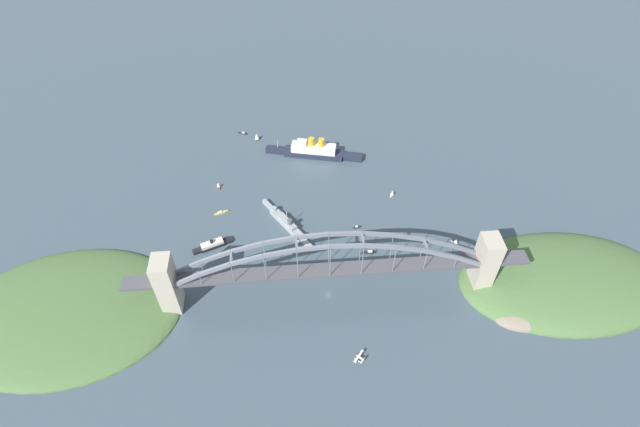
# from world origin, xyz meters

# --- Properties ---
(ground_plane) EXTENTS (1400.00, 1400.00, 0.00)m
(ground_plane) POSITION_xyz_m (0.00, 0.00, 0.00)
(ground_plane) COLOR #3D4C56
(harbor_arch_bridge) EXTENTS (292.48, 18.03, 63.88)m
(harbor_arch_bridge) POSITION_xyz_m (-0.00, -0.00, 28.70)
(harbor_arch_bridge) COLOR #ADA38E
(harbor_arch_bridge) RESTS_ON ground
(headland_west_shore) EXTENTS (167.76, 122.90, 19.70)m
(headland_west_shore) POSITION_xyz_m (-195.14, -2.43, 0.00)
(headland_west_shore) COLOR #476638
(headland_west_shore) RESTS_ON ground
(headland_east_shore) EXTENTS (165.47, 100.21, 26.52)m
(headland_east_shore) POSITION_xyz_m (181.87, -4.58, 0.00)
(headland_east_shore) COLOR #476638
(headland_east_shore) RESTS_ON ground
(ocean_liner) EXTENTS (96.92, 29.93, 20.96)m
(ocean_liner) POSITION_xyz_m (1.55, 169.64, 6.14)
(ocean_liner) COLOR #1E2333
(ocean_liner) RESTS_ON ground
(naval_cruiser) EXTENTS (43.12, 64.40, 16.78)m
(naval_cruiser) POSITION_xyz_m (-28.44, 73.69, 2.95)
(naval_cruiser) COLOR gray
(naval_cruiser) RESTS_ON ground
(harbor_ferry_steamer) EXTENTS (33.06, 17.31, 7.72)m
(harbor_ferry_steamer) POSITION_xyz_m (-91.31, 55.85, 2.32)
(harbor_ferry_steamer) COLOR black
(harbor_ferry_steamer) RESTS_ON ground
(seaplane_taxiing_near_bridge) EXTENTS (8.94, 9.80, 5.03)m
(seaplane_taxiing_near_bridge) POSITION_xyz_m (15.71, -54.95, 2.11)
(seaplane_taxiing_near_bridge) COLOR #B7B7B2
(seaplane_taxiing_near_bridge) RESTS_ON ground
(small_boat_0) EXTENTS (5.24, 5.84, 6.92)m
(small_boat_0) POSITION_xyz_m (68.99, 105.21, 3.26)
(small_boat_0) COLOR silver
(small_boat_0) RESTS_ON ground
(small_boat_1) EXTENTS (12.55, 5.76, 2.21)m
(small_boat_1) POSITION_xyz_m (-87.06, 94.70, 0.82)
(small_boat_1) COLOR gold
(small_boat_1) RESTS_ON ground
(small_boat_2) EXTENTS (9.88, 4.87, 2.00)m
(small_boat_2) POSITION_xyz_m (-71.02, 212.94, 0.73)
(small_boat_2) COLOR black
(small_boat_2) RESTS_ON ground
(small_boat_3) EXTENTS (6.80, 7.99, 9.01)m
(small_boat_3) POSITION_xyz_m (-55.86, 201.07, 4.23)
(small_boat_3) COLOR #2D6B3D
(small_boat_3) RESTS_ON ground
(small_boat_4) EXTENTS (4.56, 6.28, 6.36)m
(small_boat_4) POSITION_xyz_m (-91.23, 129.49, 3.02)
(small_boat_4) COLOR #B2231E
(small_boat_4) RESTS_ON ground
(small_boat_5) EXTENTS (5.57, 7.20, 8.44)m
(small_boat_5) POSITION_xyz_m (110.14, 41.24, 3.97)
(small_boat_5) COLOR silver
(small_boat_5) RESTS_ON ground
(small_boat_6) EXTENTS (7.13, 2.55, 2.17)m
(small_boat_6) POSITION_xyz_m (31.10, 67.22, 0.77)
(small_boat_6) COLOR black
(small_boat_6) RESTS_ON ground
(small_boat_7) EXTENTS (12.14, 2.58, 2.06)m
(small_boat_7) POSITION_xyz_m (37.25, 38.44, 0.76)
(small_boat_7) COLOR black
(small_boat_7) RESTS_ON ground
(channel_marker_buoy) EXTENTS (2.20, 2.20, 2.75)m
(channel_marker_buoy) POSITION_xyz_m (-1.28, 27.64, 1.12)
(channel_marker_buoy) COLOR red
(channel_marker_buoy) RESTS_ON ground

